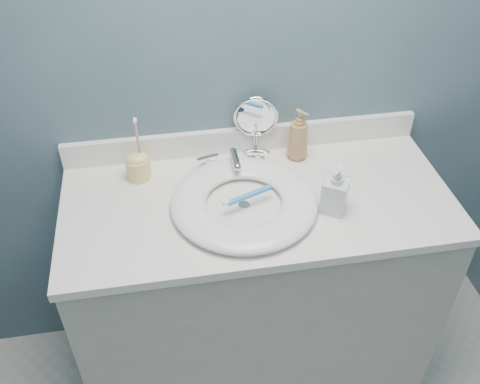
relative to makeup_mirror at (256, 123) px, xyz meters
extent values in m
cube|color=#455D68|center=(-0.04, 0.04, 0.20)|extent=(2.20, 0.02, 2.40)
cube|color=beige|center=(-0.04, -0.24, -0.58)|extent=(1.20, 0.55, 0.85)
cube|color=white|center=(-0.04, -0.24, -0.14)|extent=(1.22, 0.57, 0.03)
cube|color=white|center=(-0.04, 0.02, -0.08)|extent=(1.22, 0.02, 0.09)
cylinder|color=silver|center=(-0.09, -0.27, -0.12)|extent=(0.04, 0.04, 0.01)
cube|color=silver|center=(-0.09, -0.06, -0.12)|extent=(0.22, 0.05, 0.01)
cylinder|color=silver|center=(-0.09, -0.06, -0.09)|extent=(0.03, 0.03, 0.06)
cylinder|color=silver|center=(-0.09, -0.10, -0.06)|extent=(0.02, 0.09, 0.02)
sphere|color=silver|center=(-0.09, -0.15, -0.06)|extent=(0.03, 0.03, 0.03)
cylinder|color=silver|center=(-0.17, -0.06, -0.10)|extent=(0.02, 0.02, 0.03)
cube|color=silver|center=(-0.17, -0.06, -0.08)|extent=(0.08, 0.03, 0.01)
cylinder|color=silver|center=(0.00, -0.06, -0.10)|extent=(0.02, 0.02, 0.03)
cube|color=silver|center=(0.00, -0.06, -0.08)|extent=(0.08, 0.03, 0.01)
cylinder|color=silver|center=(0.00, 0.00, -0.12)|extent=(0.09, 0.09, 0.01)
cylinder|color=silver|center=(0.00, 0.00, -0.06)|extent=(0.01, 0.01, 0.11)
torus|color=silver|center=(0.00, 0.00, 0.03)|extent=(0.15, 0.03, 0.15)
cylinder|color=white|center=(0.00, 0.00, 0.03)|extent=(0.13, 0.02, 0.13)
imported|color=#AD814E|center=(0.14, -0.05, -0.03)|extent=(0.10, 0.10, 0.18)
imported|color=silver|center=(0.18, -0.33, -0.04)|extent=(0.10, 0.10, 0.16)
cylinder|color=#F3D879|center=(-0.40, -0.07, -0.09)|extent=(0.08, 0.08, 0.07)
ellipsoid|color=#F3D879|center=(-0.40, -0.07, -0.05)|extent=(0.08, 0.07, 0.05)
cylinder|color=pink|center=(-0.39, -0.07, 0.02)|extent=(0.01, 0.03, 0.15)
cube|color=white|center=(-0.39, -0.08, 0.10)|extent=(0.01, 0.02, 0.01)
cube|color=#3C8ED7|center=(-0.07, -0.27, -0.08)|extent=(0.15, 0.07, 0.01)
cube|color=white|center=(-0.15, -0.30, -0.07)|extent=(0.03, 0.02, 0.01)
camera|label=1|loc=(-0.31, -1.48, 0.97)|focal=40.00mm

